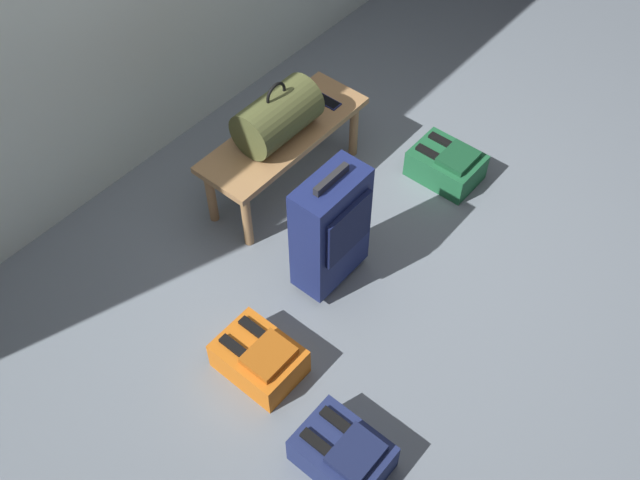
% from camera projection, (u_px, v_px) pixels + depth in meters
% --- Properties ---
extents(ground_plane, '(6.60, 6.60, 0.00)m').
position_uv_depth(ground_plane, '(382.00, 273.00, 3.72)').
color(ground_plane, slate).
extents(bench, '(1.00, 0.36, 0.40)m').
position_uv_depth(bench, '(284.00, 140.00, 3.85)').
color(bench, '#A87A4C').
rests_on(bench, ground).
extents(duffel_bag_olive, '(0.44, 0.26, 0.34)m').
position_uv_depth(duffel_bag_olive, '(277.00, 116.00, 3.68)').
color(duffel_bag_olive, '#51562D').
rests_on(duffel_bag_olive, bench).
extents(cell_phone, '(0.07, 0.14, 0.01)m').
position_uv_depth(cell_phone, '(328.00, 102.00, 3.94)').
color(cell_phone, '#191E4C').
rests_on(cell_phone, bench).
extents(suitcase_upright_navy, '(0.38, 0.22, 0.73)m').
position_uv_depth(suitcase_upright_navy, '(331.00, 229.00, 3.42)').
color(suitcase_upright_navy, navy).
rests_on(suitcase_upright_navy, ground).
extents(backpack_navy, '(0.28, 0.38, 0.21)m').
position_uv_depth(backpack_navy, '(343.00, 453.00, 3.01)').
color(backpack_navy, navy).
rests_on(backpack_navy, ground).
extents(backpack_orange, '(0.28, 0.38, 0.21)m').
position_uv_depth(backpack_orange, '(260.00, 358.00, 3.30)').
color(backpack_orange, orange).
rests_on(backpack_orange, ground).
extents(backpack_green, '(0.28, 0.38, 0.21)m').
position_uv_depth(backpack_green, '(446.00, 165.00, 4.08)').
color(backpack_green, '#1E6038').
rests_on(backpack_green, ground).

